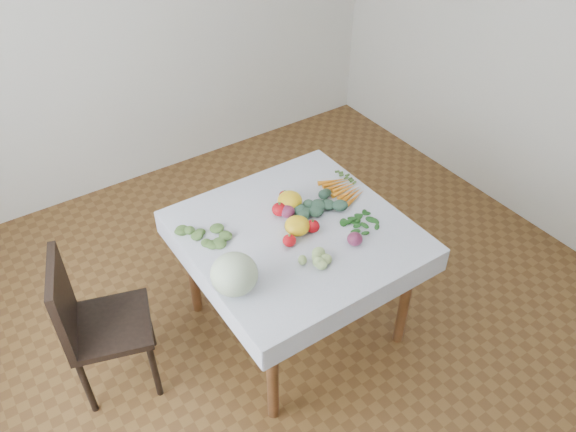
% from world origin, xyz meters
% --- Properties ---
extents(ground, '(4.00, 4.00, 0.00)m').
position_xyz_m(ground, '(0.00, 0.00, 0.00)').
color(ground, brown).
extents(back_wall, '(4.00, 0.04, 2.70)m').
position_xyz_m(back_wall, '(0.00, 2.00, 1.35)').
color(back_wall, silver).
rests_on(back_wall, ground).
extents(table, '(1.00, 1.00, 0.75)m').
position_xyz_m(table, '(0.00, 0.00, 0.65)').
color(table, brown).
rests_on(table, ground).
extents(tablecloth, '(1.12, 1.12, 0.01)m').
position_xyz_m(tablecloth, '(0.00, 0.00, 0.75)').
color(tablecloth, white).
rests_on(tablecloth, table).
extents(chair, '(0.50, 0.50, 0.89)m').
position_xyz_m(chair, '(-1.08, 0.25, 0.51)').
color(chair, black).
rests_on(chair, ground).
extents(cabbage, '(0.24, 0.24, 0.20)m').
position_xyz_m(cabbage, '(-0.48, -0.19, 0.86)').
color(cabbage, '#B2C7A7').
rests_on(cabbage, tablecloth).
extents(tomato_a, '(0.10, 0.10, 0.07)m').
position_xyz_m(tomato_a, '(0.07, -0.05, 0.79)').
color(tomato_a, '#B40C13').
rests_on(tomato_a, tablecloth).
extents(tomato_b, '(0.08, 0.08, 0.06)m').
position_xyz_m(tomato_b, '(0.09, 0.24, 0.79)').
color(tomato_b, '#B40C13').
rests_on(tomato_b, tablecloth).
extents(tomato_c, '(0.11, 0.11, 0.07)m').
position_xyz_m(tomato_c, '(-0.00, 0.16, 0.79)').
color(tomato_c, '#B40C13').
rests_on(tomato_c, tablecloth).
extents(tomato_d, '(0.09, 0.09, 0.06)m').
position_xyz_m(tomato_d, '(-0.10, -0.08, 0.79)').
color(tomato_d, '#B40C13').
rests_on(tomato_d, tablecloth).
extents(heirloom_back, '(0.16, 0.16, 0.10)m').
position_xyz_m(heirloom_back, '(0.08, 0.18, 0.80)').
color(heirloom_back, gold).
rests_on(heirloom_back, tablecloth).
extents(heirloom_front, '(0.13, 0.13, 0.09)m').
position_xyz_m(heirloom_front, '(-0.01, -0.02, 0.80)').
color(heirloom_front, gold).
rests_on(heirloom_front, tablecloth).
extents(onion_a, '(0.08, 0.08, 0.07)m').
position_xyz_m(onion_a, '(0.03, 0.12, 0.79)').
color(onion_a, '#57183A').
rests_on(onion_a, tablecloth).
extents(onion_b, '(0.10, 0.10, 0.07)m').
position_xyz_m(onion_b, '(0.19, -0.26, 0.79)').
color(onion_b, '#57183A').
rests_on(onion_b, tablecloth).
extents(tomatillo_cluster, '(0.14, 0.14, 0.05)m').
position_xyz_m(tomatillo_cluster, '(-0.09, -0.25, 0.78)').
color(tomatillo_cluster, '#ADCF77').
rests_on(tomatillo_cluster, tablecloth).
extents(carrot_bunch, '(0.18, 0.27, 0.03)m').
position_xyz_m(carrot_bunch, '(0.42, 0.13, 0.77)').
color(carrot_bunch, orange).
rests_on(carrot_bunch, tablecloth).
extents(kale_bunch, '(0.30, 0.30, 0.04)m').
position_xyz_m(kale_bunch, '(0.16, 0.11, 0.78)').
color(kale_bunch, '#32523C').
rests_on(kale_bunch, tablecloth).
extents(basil_bunch, '(0.21, 0.18, 0.01)m').
position_xyz_m(basil_bunch, '(0.30, -0.14, 0.76)').
color(basil_bunch, '#1D591B').
rests_on(basil_bunch, tablecloth).
extents(dill_bunch, '(0.27, 0.20, 0.03)m').
position_xyz_m(dill_bunch, '(-0.41, 0.22, 0.77)').
color(dill_bunch, '#557C39').
rests_on(dill_bunch, tablecloth).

